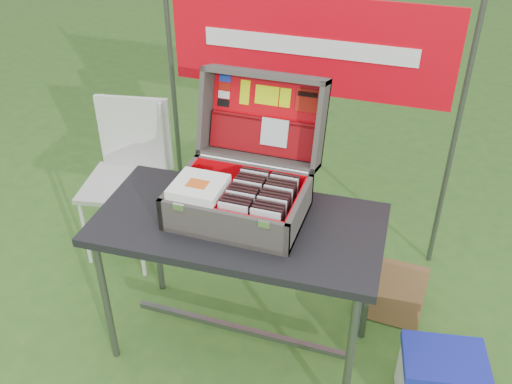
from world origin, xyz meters
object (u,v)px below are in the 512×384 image
(cooler, at_px, (440,381))
(chair, at_px, (123,186))
(table, at_px, (240,288))
(cardboard_box, at_px, (390,292))
(suitcase, at_px, (242,158))

(cooler, xyz_separation_m, chair, (-1.94, 0.58, 0.33))
(cooler, bearing_deg, table, 166.89)
(table, xyz_separation_m, cardboard_box, (0.70, 0.45, -0.22))
(table, relative_size, cardboard_box, 3.51)
(suitcase, xyz_separation_m, chair, (-0.93, 0.43, -0.60))
(table, distance_m, cooler, 1.03)
(chair, distance_m, cardboard_box, 1.67)
(chair, height_order, cardboard_box, chair)
(suitcase, height_order, cardboard_box, suitcase)
(cooler, height_order, cardboard_box, cardboard_box)
(table, distance_m, cardboard_box, 0.86)
(table, height_order, chair, chair)
(table, bearing_deg, cardboard_box, 29.81)
(chair, bearing_deg, suitcase, -35.61)
(cooler, height_order, chair, chair)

